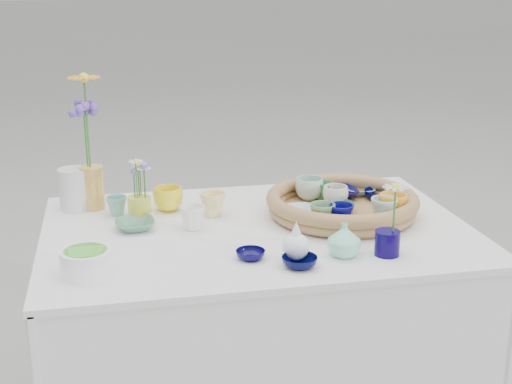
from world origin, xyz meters
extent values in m
imported|color=#06013A|center=(0.31, 0.18, 0.80)|extent=(0.14, 0.14, 0.03)
imported|color=#020336|center=(0.44, 0.14, 0.80)|extent=(0.12, 0.12, 0.03)
imported|color=#FFAC28|center=(0.40, -0.06, 0.82)|extent=(0.10, 0.10, 0.08)
imported|color=#377250|center=(0.27, 0.04, 0.80)|extent=(0.12, 0.12, 0.03)
imported|color=#6B9868|center=(0.18, -0.07, 0.82)|extent=(0.10, 0.10, 0.07)
imported|color=#A3C3BF|center=(0.14, 0.03, 0.80)|extent=(0.11, 0.11, 0.03)
imported|color=#B2D7C5|center=(0.21, 0.18, 0.82)|extent=(0.10, 0.10, 0.07)
imported|color=white|center=(0.28, 0.10, 0.81)|extent=(0.11, 0.11, 0.06)
imported|color=#9CD9F7|center=(0.40, 0.20, 0.79)|extent=(0.11, 0.11, 0.02)
imported|color=#080862|center=(0.23, -0.09, 0.82)|extent=(0.08, 0.08, 0.07)
imported|color=#D4B35D|center=(0.14, -0.04, 0.80)|extent=(0.09, 0.09, 0.03)
imported|color=silver|center=(0.37, -0.08, 0.82)|extent=(0.10, 0.10, 0.07)
imported|color=#2E753D|center=(0.25, 0.17, 0.81)|extent=(0.08, 0.08, 0.06)
imported|color=yellow|center=(-0.24, 0.22, 0.80)|extent=(0.10, 0.10, 0.08)
imported|color=#F9E48F|center=(-0.11, 0.13, 0.80)|extent=(0.10, 0.10, 0.08)
imported|color=#4D8566|center=(-0.36, 0.06, 0.78)|extent=(0.13, 0.13, 0.03)
imported|color=white|center=(-0.19, 0.03, 0.80)|extent=(0.10, 0.10, 0.07)
imported|color=#07043D|center=(-0.07, -0.23, 0.78)|extent=(0.08, 0.08, 0.02)
imported|color=#71B3A5|center=(-0.41, 0.20, 0.79)|extent=(0.08, 0.08, 0.06)
imported|color=black|center=(0.04, -0.31, 0.78)|extent=(0.12, 0.12, 0.03)
imported|color=#8CE4C1|center=(0.18, -0.26, 0.81)|extent=(0.10, 0.10, 0.09)
cylinder|color=#09003F|center=(0.30, -0.28, 0.80)|extent=(0.07, 0.07, 0.07)
cylinder|color=gold|center=(-0.48, 0.29, 0.83)|extent=(0.10, 0.10, 0.14)
cylinder|color=gold|center=(-0.34, 0.14, 0.80)|extent=(0.09, 0.09, 0.08)
camera|label=1|loc=(-0.41, -1.95, 1.50)|focal=50.00mm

